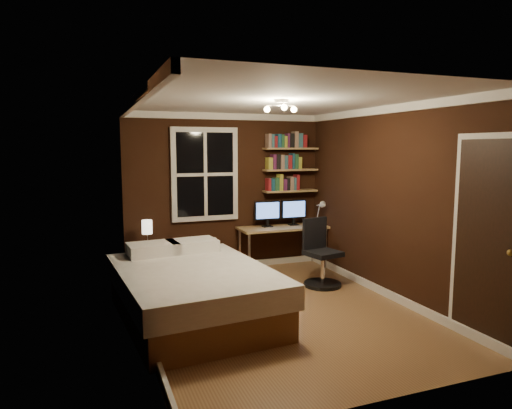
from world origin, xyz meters
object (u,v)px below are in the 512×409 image
object	(u,v)px
bedside_lamp	(147,235)
desk_lamp	(320,213)
office_chair	(321,261)
desk	(283,230)
radiator	(205,255)
monitor_left	(267,214)
nightstand	(148,266)
monitor_right	(294,212)
bed	(193,291)

from	to	relation	value
bedside_lamp	desk_lamp	distance (m)	2.77
office_chair	bedside_lamp	bearing A→B (deg)	143.92
desk	bedside_lamp	bearing A→B (deg)	-178.90
desk	radiator	bearing A→B (deg)	171.48
bedside_lamp	monitor_left	world-z (taller)	monitor_left
nightstand	monitor_right	world-z (taller)	monitor_right
monitor_left	monitor_right	bearing A→B (deg)	0.00
desk	bed	bearing A→B (deg)	-138.22
monitor_left	radiator	bearing A→B (deg)	173.47
bed	desk_lamp	distance (m)	2.95
monitor_left	desk_lamp	bearing A→B (deg)	-16.52
bed	radiator	world-z (taller)	bed
bed	monitor_left	size ratio (longest dim) A/B	5.33
monitor_left	office_chair	bearing A→B (deg)	-72.00
bed	desk_lamp	size ratio (longest dim) A/B	5.36
desk	monitor_right	bearing A→B (deg)	17.90
radiator	desk_lamp	xyz separation A→B (m)	(1.84, -0.36, 0.64)
nightstand	bedside_lamp	xyz separation A→B (m)	(0.00, 0.00, 0.46)
office_chair	bed	bearing A→B (deg)	-174.99
monitor_right	desk	bearing A→B (deg)	-162.10
nightstand	desk	distance (m)	2.21
bed	monitor_left	world-z (taller)	monitor_left
desk_lamp	monitor_left	bearing A→B (deg)	163.48
bedside_lamp	desk_lamp	size ratio (longest dim) A/B	0.99
radiator	nightstand	bearing A→B (deg)	-165.85
radiator	monitor_right	world-z (taller)	monitor_right
bed	desk	xyz separation A→B (m)	(1.88, 1.68, 0.30)
desk	monitor_left	xyz separation A→B (m)	(-0.24, 0.07, 0.27)
bedside_lamp	radiator	world-z (taller)	bedside_lamp
desk	monitor_left	bearing A→B (deg)	163.49
radiator	monitor_left	bearing A→B (deg)	-6.53
monitor_left	monitor_right	size ratio (longest dim) A/B	1.00
desk_lamp	office_chair	xyz separation A→B (m)	(-0.46, -0.89, -0.55)
nightstand	desk_lamp	size ratio (longest dim) A/B	1.11
radiator	monitor_right	distance (m)	1.62
monitor_left	office_chair	distance (m)	1.31
radiator	desk	size ratio (longest dim) A/B	0.38
nightstand	desk	xyz separation A→B (m)	(2.17, 0.04, 0.38)
bedside_lamp	radiator	distance (m)	1.04
nightstand	bedside_lamp	distance (m)	0.46
desk	office_chair	distance (m)	1.10
nightstand	desk	world-z (taller)	desk
nightstand	desk_lamp	distance (m)	2.84
desk	monitor_left	world-z (taller)	monitor_left
bed	desk	bearing A→B (deg)	36.69
desk	desk_lamp	distance (m)	0.67
monitor_left	monitor_right	xyz separation A→B (m)	(0.47, 0.00, 0.00)
radiator	desk_lamp	world-z (taller)	desk_lamp
radiator	office_chair	world-z (taller)	office_chair
bed	monitor_right	distance (m)	2.80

